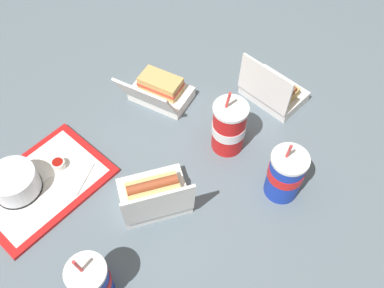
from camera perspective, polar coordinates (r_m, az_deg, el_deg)
ground_plane at (r=1.31m, az=-2.25°, el=-1.70°), size 3.20×3.20×0.00m
food_tray at (r=1.32m, az=-19.33°, el=-5.19°), size 0.40×0.31×0.01m
cake_container at (r=1.30m, az=-22.53°, el=-4.78°), size 0.14×0.14×0.07m
ketchup_cup at (r=1.32m, az=-17.39°, el=-2.56°), size 0.04×0.04×0.02m
napkin_stack at (r=1.34m, az=-20.96°, el=-3.91°), size 0.10×0.10×0.00m
plastic_fork at (r=1.28m, az=-14.21°, el=-4.56°), size 0.10×0.07×0.00m
clamshell_hotdog_back at (r=1.45m, az=10.78°, el=7.14°), size 0.16×0.21×0.18m
clamshell_sandwich_front at (r=1.42m, az=-4.36°, el=7.08°), size 0.24×0.25×0.15m
clamshell_hotdog_corner at (r=1.19m, az=-5.06°, el=-6.78°), size 0.24×0.23×0.18m
soda_cup_back at (r=1.20m, az=12.35°, el=-3.94°), size 0.10×0.10×0.22m
soda_cup_right at (r=1.26m, az=4.94°, el=2.26°), size 0.10×0.10×0.24m
soda_cup_center at (r=1.08m, az=-13.32°, el=-17.42°), size 0.10×0.10×0.20m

